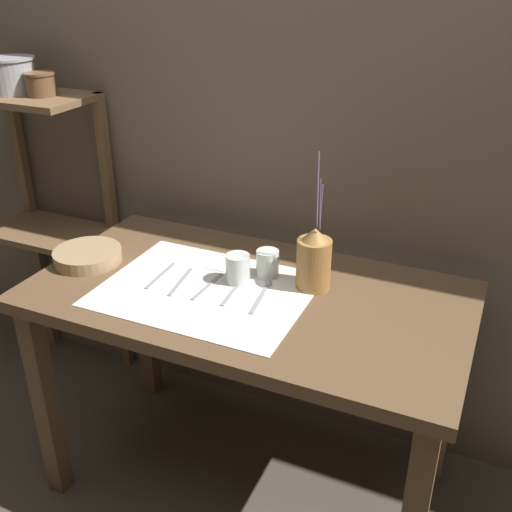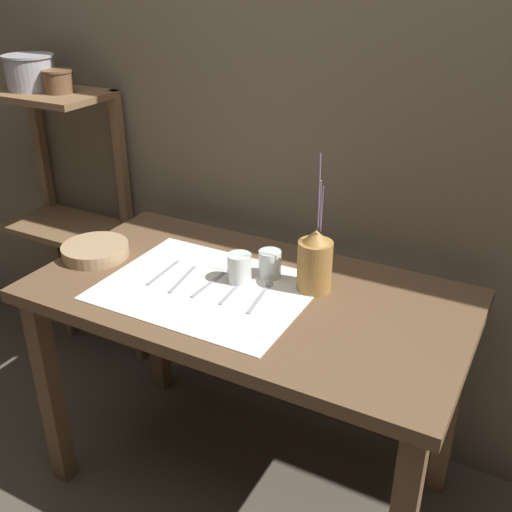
# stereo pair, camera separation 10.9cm
# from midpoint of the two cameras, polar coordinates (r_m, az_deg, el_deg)

# --- Properties ---
(ground_plane) EXTENTS (12.00, 12.00, 0.00)m
(ground_plane) POSITION_cam_midpoint_polar(r_m,az_deg,el_deg) (2.26, 0.80, -20.56)
(ground_plane) COLOR #473F35
(stone_wall_back) EXTENTS (7.00, 0.06, 2.40)m
(stone_wall_back) POSITION_cam_midpoint_polar(r_m,az_deg,el_deg) (2.01, 7.26, 13.22)
(stone_wall_back) COLOR brown
(stone_wall_back) RESTS_ON ground_plane
(wooden_table) EXTENTS (1.30, 0.70, 0.77)m
(wooden_table) POSITION_cam_midpoint_polar(r_m,az_deg,el_deg) (1.83, 0.93, -6.22)
(wooden_table) COLOR brown
(wooden_table) RESTS_ON ground_plane
(wooden_shelf_unit) EXTENTS (0.47, 0.29, 1.22)m
(wooden_shelf_unit) POSITION_cam_midpoint_polar(r_m,az_deg,el_deg) (2.53, -16.29, 6.35)
(wooden_shelf_unit) COLOR brown
(wooden_shelf_unit) RESTS_ON ground_plane
(linen_cloth) EXTENTS (0.61, 0.47, 0.00)m
(linen_cloth) POSITION_cam_midpoint_polar(r_m,az_deg,el_deg) (1.78, -2.99, -3.08)
(linen_cloth) COLOR white
(linen_cloth) RESTS_ON wooden_table
(pitcher_with_flowers) EXTENTS (0.10, 0.10, 0.41)m
(pitcher_with_flowers) POSITION_cam_midpoint_polar(r_m,az_deg,el_deg) (1.75, 7.40, -0.62)
(pitcher_with_flowers) COLOR olive
(pitcher_with_flowers) RESTS_ON wooden_table
(wooden_bowl) EXTENTS (0.22, 0.22, 0.04)m
(wooden_bowl) POSITION_cam_midpoint_polar(r_m,az_deg,el_deg) (2.02, -13.57, 0.49)
(wooden_bowl) COLOR #9E7F5B
(wooden_bowl) RESTS_ON wooden_table
(glass_tumbler_near) EXTENTS (0.07, 0.07, 0.09)m
(glass_tumbler_near) POSITION_cam_midpoint_polar(r_m,az_deg,el_deg) (1.80, 0.14, -1.16)
(glass_tumbler_near) COLOR silver
(glass_tumbler_near) RESTS_ON wooden_table
(glass_tumbler_far) EXTENTS (0.07, 0.07, 0.08)m
(glass_tumbler_far) POSITION_cam_midpoint_polar(r_m,az_deg,el_deg) (1.83, 3.04, -0.77)
(glass_tumbler_far) COLOR silver
(glass_tumbler_far) RESTS_ON wooden_table
(knife_center) EXTENTS (0.02, 0.17, 0.00)m
(knife_center) POSITION_cam_midpoint_polar(r_m,az_deg,el_deg) (1.87, -7.15, -1.60)
(knife_center) COLOR #939399
(knife_center) RESTS_ON wooden_table
(fork_outer) EXTENTS (0.04, 0.17, 0.00)m
(fork_outer) POSITION_cam_midpoint_polar(r_m,az_deg,el_deg) (1.83, -5.32, -2.25)
(fork_outer) COLOR #939399
(fork_outer) RESTS_ON wooden_table
(fork_inner) EXTENTS (0.02, 0.17, 0.00)m
(fork_inner) POSITION_cam_midpoint_polar(r_m,az_deg,el_deg) (1.79, -2.80, -2.77)
(fork_inner) COLOR #939399
(fork_inner) RESTS_ON wooden_table
(spoon_inner) EXTENTS (0.03, 0.19, 0.02)m
(spoon_inner) POSITION_cam_midpoint_polar(r_m,az_deg,el_deg) (1.80, 0.28, -2.49)
(spoon_inner) COLOR #939399
(spoon_inner) RESTS_ON wooden_table
(spoon_outer) EXTENTS (0.04, 0.19, 0.02)m
(spoon_outer) POSITION_cam_midpoint_polar(r_m,az_deg,el_deg) (1.77, 2.68, -3.22)
(spoon_outer) COLOR #939399
(spoon_outer) RESTS_ON wooden_table
(metal_pot_large) EXTENTS (0.19, 0.19, 0.12)m
(metal_pot_large) POSITION_cam_midpoint_polar(r_m,az_deg,el_deg) (2.43, -19.49, 16.26)
(metal_pot_large) COLOR #939399
(metal_pot_large) RESTS_ON wooden_shelf_unit
(metal_pot_small) EXTENTS (0.11, 0.11, 0.08)m
(metal_pot_small) POSITION_cam_midpoint_polar(r_m,az_deg,el_deg) (2.34, -17.02, 15.69)
(metal_pot_small) COLOR brown
(metal_pot_small) RESTS_ON wooden_shelf_unit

